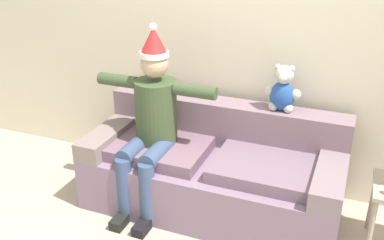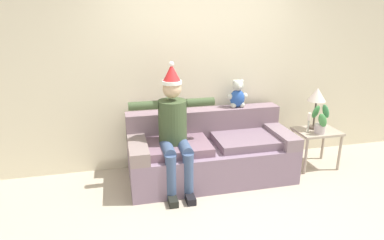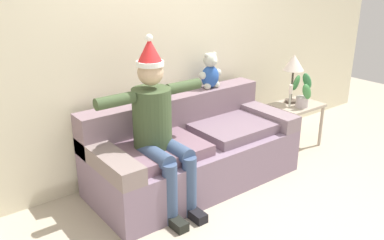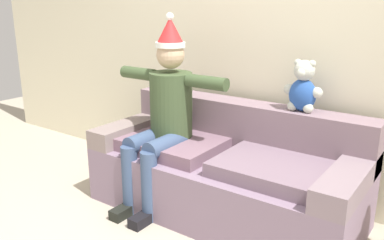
# 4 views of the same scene
# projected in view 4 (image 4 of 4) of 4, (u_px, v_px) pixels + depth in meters

# --- Properties ---
(back_wall) EXTENTS (7.00, 0.10, 2.70)m
(back_wall) POSITION_uv_depth(u_px,v_px,m) (263.00, 34.00, 3.30)
(back_wall) COLOR beige
(back_wall) RESTS_ON ground_plane
(couch) EXTENTS (2.06, 0.90, 0.83)m
(couch) POSITION_uv_depth(u_px,v_px,m) (227.00, 171.00, 3.17)
(couch) COLOR gray
(couch) RESTS_ON ground_plane
(person_seated) EXTENTS (1.02, 0.77, 1.53)m
(person_seated) POSITION_uv_depth(u_px,v_px,m) (164.00, 111.00, 3.19)
(person_seated) COLOR #3C4E2E
(person_seated) RESTS_ON ground_plane
(teddy_bear) EXTENTS (0.29, 0.17, 0.38)m
(teddy_bear) POSITION_uv_depth(u_px,v_px,m) (303.00, 88.00, 2.94)
(teddy_bear) COLOR #274F9E
(teddy_bear) RESTS_ON couch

